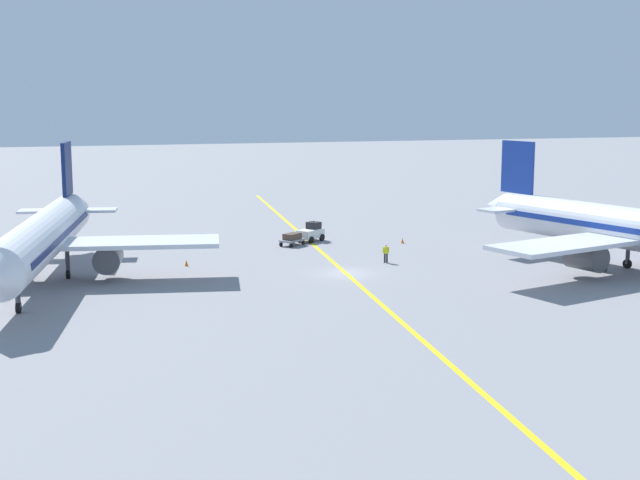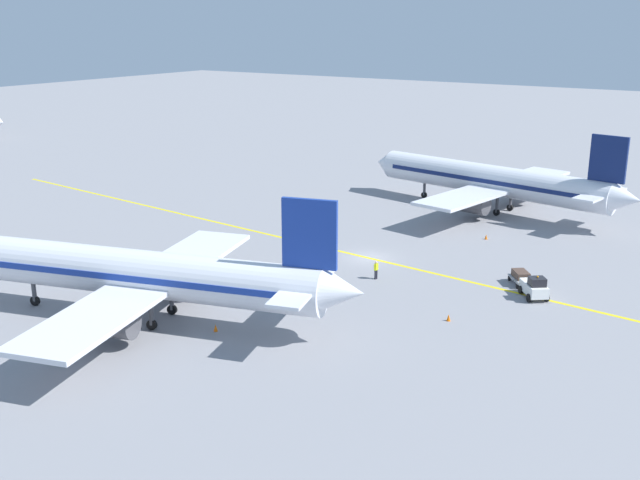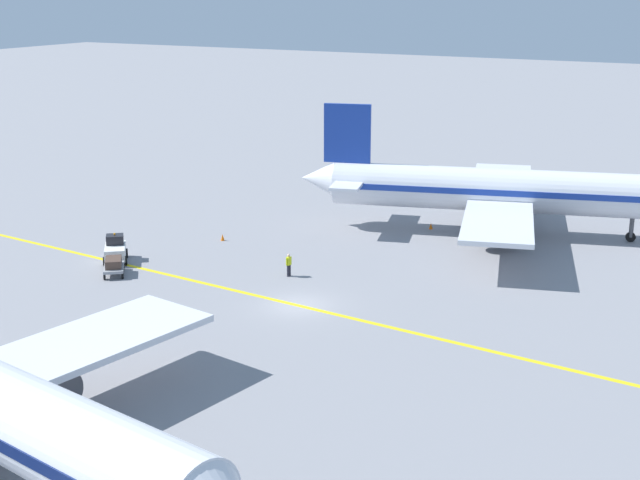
{
  "view_description": "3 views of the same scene",
  "coord_description": "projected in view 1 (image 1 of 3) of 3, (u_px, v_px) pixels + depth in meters",
  "views": [
    {
      "loc": [
        23.63,
        70.21,
        15.05
      ],
      "look_at": [
        1.26,
        -3.47,
        2.39
      ],
      "focal_mm": 50.0,
      "sensor_mm": 36.0,
      "label": 1
    },
    {
      "loc": [
        -60.93,
        -34.05,
        22.5
      ],
      "look_at": [
        -3.28,
        3.54,
        2.08
      ],
      "focal_mm": 42.0,
      "sensor_mm": 36.0,
      "label": 2
    },
    {
      "loc": [
        47.73,
        27.13,
        20.35
      ],
      "look_at": [
        -2.85,
        0.11,
        3.77
      ],
      "focal_mm": 50.0,
      "sensor_mm": 36.0,
      "label": 3
    }
  ],
  "objects": [
    {
      "name": "ground_crew_worker",
      "position": [
        386.0,
        253.0,
        80.16
      ],
      "size": [
        0.57,
        0.28,
        1.68
      ],
      "color": "#23232D",
      "rests_on": "ground"
    },
    {
      "name": "traffic_cone_by_wingtip",
      "position": [
        402.0,
        241.0,
        90.75
      ],
      "size": [
        0.32,
        0.32,
        0.55
      ],
      "primitive_type": "cone",
      "color": "orange",
      "rests_on": "ground"
    },
    {
      "name": "traffic_cone_near_nose",
      "position": [
        186.0,
        263.0,
        78.73
      ],
      "size": [
        0.32,
        0.32,
        0.55
      ],
      "primitive_type": "cone",
      "color": "orange",
      "rests_on": "ground"
    },
    {
      "name": "airplane_adjacent_stand",
      "position": [
        43.0,
        238.0,
        71.06
      ],
      "size": [
        28.48,
        35.43,
        10.6
      ],
      "color": "silver",
      "rests_on": "ground"
    },
    {
      "name": "baggage_cart_trailing",
      "position": [
        292.0,
        238.0,
        89.28
      ],
      "size": [
        2.91,
        2.71,
        1.24
      ],
      "color": "gray",
      "rests_on": "ground"
    },
    {
      "name": "ground_plane",
      "position": [
        346.0,
        273.0,
        75.5
      ],
      "size": [
        400.0,
        400.0,
        0.0
      ],
      "primitive_type": "plane",
      "color": "gray"
    },
    {
      "name": "airplane_at_gate",
      "position": [
        632.0,
        230.0,
        74.98
      ],
      "size": [
        28.36,
        34.94,
        10.6
      ],
      "color": "silver",
      "rests_on": "ground"
    },
    {
      "name": "apron_yellow_centreline",
      "position": [
        346.0,
        273.0,
        75.5
      ],
      "size": [
        12.22,
        119.46,
        0.01
      ],
      "primitive_type": "cube",
      "rotation": [
        0.0,
        0.0,
        -0.1
      ],
      "color": "yellow",
      "rests_on": "ground"
    },
    {
      "name": "traffic_cone_mid_apron",
      "position": [
        576.0,
        258.0,
        80.98
      ],
      "size": [
        0.32,
        0.32,
        0.55
      ],
      "primitive_type": "cone",
      "color": "orange",
      "rests_on": "ground"
    },
    {
      "name": "baggage_tug_white",
      "position": [
        311.0,
        233.0,
        91.94
      ],
      "size": [
        3.28,
        3.04,
        2.11
      ],
      "color": "white",
      "rests_on": "ground"
    }
  ]
}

